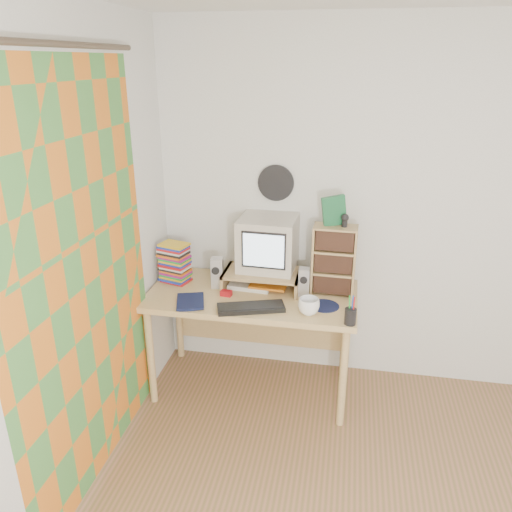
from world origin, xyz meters
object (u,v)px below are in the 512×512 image
at_px(dvd_stack, 174,264).
at_px(mug, 309,306).
at_px(cd_rack, 334,260).
at_px(diary, 177,301).
at_px(keyboard, 251,308).
at_px(desk, 254,307).
at_px(crt_monitor, 267,245).

distance_m(dvd_stack, mug, 1.03).
bearing_deg(cd_rack, diary, -158.12).
distance_m(keyboard, diary, 0.49).
xyz_separation_m(desk, crt_monitor, (0.08, 0.09, 0.43)).
bearing_deg(mug, diary, -178.55).
xyz_separation_m(crt_monitor, dvd_stack, (-0.65, -0.06, -0.16)).
bearing_deg(desk, cd_rack, 5.03).
relative_size(cd_rack, diary, 2.22).
height_order(crt_monitor, mug, crt_monitor).
bearing_deg(cd_rack, crt_monitor, 176.90).
distance_m(keyboard, mug, 0.36).
relative_size(desk, cd_rack, 2.97).
distance_m(keyboard, dvd_stack, 0.71).
relative_size(dvd_stack, cd_rack, 0.57).
relative_size(cd_rack, mug, 3.58).
xyz_separation_m(keyboard, dvd_stack, (-0.61, 0.33, 0.12)).
bearing_deg(dvd_stack, mug, -2.20).
bearing_deg(dvd_stack, keyboard, -12.45).
distance_m(desk, cd_rack, 0.65).
distance_m(desk, crt_monitor, 0.45).
bearing_deg(diary, desk, 17.36).
xyz_separation_m(desk, mug, (0.40, -0.29, 0.19)).
distance_m(crt_monitor, keyboard, 0.48).
bearing_deg(keyboard, crt_monitor, 66.68).
height_order(dvd_stack, diary, dvd_stack).
xyz_separation_m(keyboard, diary, (-0.49, -0.01, 0.01)).
xyz_separation_m(desk, dvd_stack, (-0.57, 0.03, 0.27)).
xyz_separation_m(crt_monitor, keyboard, (-0.04, -0.39, -0.29)).
distance_m(dvd_stack, cd_rack, 1.11).
height_order(desk, mug, mug).
distance_m(crt_monitor, diary, 0.71).
height_order(cd_rack, mug, cd_rack).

